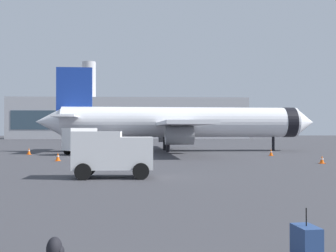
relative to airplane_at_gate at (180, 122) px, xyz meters
name	(u,v)px	position (x,y,z in m)	size (l,w,h in m)	color
airplane_at_gate	(180,122)	(0.00, 0.00, 0.00)	(35.72, 32.18, 10.50)	white
service_truck	(86,140)	(-10.86, -6.93, -2.05)	(5.17, 4.62, 2.90)	white
cargo_van	(112,152)	(-6.12, -28.80, -2.21)	(4.44, 2.41, 2.60)	white
safety_cone_near	(29,151)	(-17.09, -6.54, -3.29)	(0.44, 0.44, 0.74)	#F2590C
safety_cone_mid	(58,157)	(-11.88, -16.11, -3.30)	(0.44, 0.44, 0.72)	#F2590C
safety_cone_far	(322,160)	(9.79, -19.87, -3.35)	(0.44, 0.44, 0.63)	#F2590C
safety_cone_outer	(271,152)	(8.71, -9.95, -3.29)	(0.44, 0.44, 0.74)	#F2590C
rolling_suitcase	(306,243)	(-0.94, -43.74, -3.27)	(0.47, 0.68, 1.10)	navy
traveller_backpack	(55,249)	(-6.01, -43.33, -3.42)	(0.36, 0.40, 0.48)	black
terminal_building	(129,118)	(-10.12, 81.03, 2.92)	(74.29, 17.23, 24.80)	#B2B2B7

